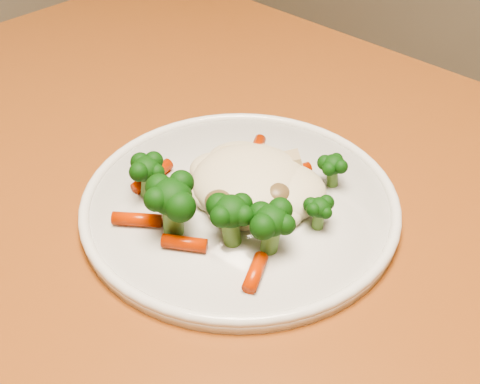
# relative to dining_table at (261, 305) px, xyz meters

# --- Properties ---
(dining_table) EXTENTS (1.26, 0.91, 0.75)m
(dining_table) POSITION_rel_dining_table_xyz_m (0.00, 0.00, 0.00)
(dining_table) COLOR #975023
(dining_table) RESTS_ON ground
(plate) EXTENTS (0.29, 0.29, 0.01)m
(plate) POSITION_rel_dining_table_xyz_m (-0.04, 0.01, 0.11)
(plate) COLOR silver
(plate) RESTS_ON dining_table
(meal) EXTENTS (0.19, 0.19, 0.05)m
(meal) POSITION_rel_dining_table_xyz_m (-0.03, 0.00, 0.13)
(meal) COLOR beige
(meal) RESTS_ON plate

